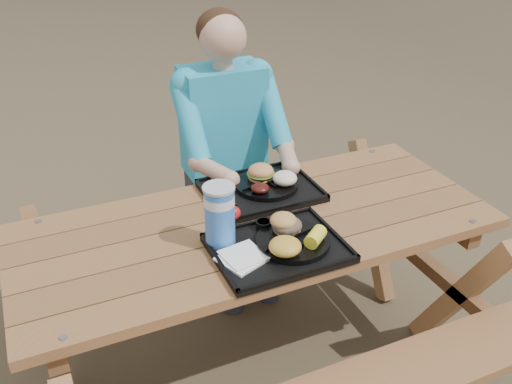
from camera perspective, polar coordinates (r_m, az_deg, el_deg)
name	(u,v)px	position (r m, az deg, el deg)	size (l,w,h in m)	color
ground	(256,364)	(2.64, 0.00, -16.86)	(60.00, 60.00, 0.00)	#999999
picnic_table	(256,299)	(2.38, 0.00, -10.64)	(1.80, 1.49, 0.75)	#999999
tray_near	(278,249)	(1.99, 2.19, -5.71)	(0.45, 0.35, 0.02)	black
tray_far	(261,191)	(2.33, 0.49, 0.07)	(0.45, 0.35, 0.02)	black
plate_near	(293,241)	(2.00, 3.69, -4.94)	(0.26, 0.26, 0.02)	black
plate_far	(266,184)	(2.34, 1.05, 0.76)	(0.26, 0.26, 0.02)	black
napkin_stack	(242,258)	(1.92, -1.45, -6.64)	(0.14, 0.14, 0.02)	white
soda_cup	(220,216)	(1.96, -3.65, -2.42)	(0.10, 0.10, 0.21)	blue
condiment_bbq	(264,225)	(2.07, 0.76, -3.33)	(0.06, 0.06, 0.03)	black
condiment_mustard	(278,223)	(2.09, 2.21, -3.08)	(0.05, 0.05, 0.03)	yellow
sandwich	(287,218)	(2.01, 3.16, -2.62)	(0.10, 0.10, 0.10)	#D09349
mac_cheese	(285,246)	(1.91, 2.93, -5.45)	(0.11, 0.11, 0.06)	gold
corn_cob	(315,237)	(1.96, 5.96, -4.49)	(0.09, 0.09, 0.05)	#FFFD35
cutlery_far	(222,197)	(2.27, -3.41, -0.51)	(0.03, 0.18, 0.01)	black
burger	(261,168)	(2.35, 0.49, 2.42)	(0.11, 0.11, 0.10)	#D98C4C
baked_beans	(260,188)	(2.26, 0.41, 0.40)	(0.07, 0.07, 0.03)	#42110D
potato_salad	(285,178)	(2.31, 2.91, 1.38)	(0.10, 0.10, 0.06)	white
diner	(226,165)	(2.81, -3.04, 2.72)	(0.48, 0.84, 1.28)	teal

